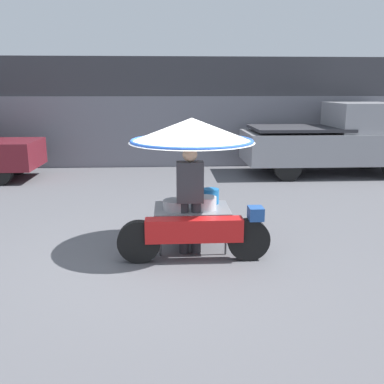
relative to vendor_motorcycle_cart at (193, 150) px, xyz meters
The scene contains 5 objects.
ground_plane 1.56m from the vendor_motorcycle_cart, 132.96° to the right, with size 36.00×36.00×0.00m, color #56565B.
shopfront_building 8.00m from the vendor_motorcycle_cart, 92.29° to the left, with size 28.00×2.06×3.27m.
vendor_motorcycle_cart is the anchor object (origin of this frame).
vendor_person 0.65m from the vendor_motorcycle_cart, 104.77° to the right, with size 0.38×0.22×1.56m.
pickup_truck 7.07m from the vendor_motorcycle_cart, 51.96° to the left, with size 4.88×1.96×1.98m.
Camera 1 is at (-0.03, -5.73, 2.35)m, focal length 40.00 mm.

